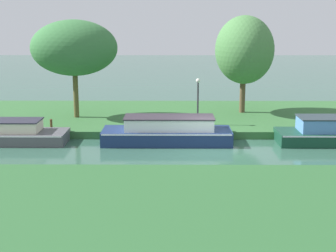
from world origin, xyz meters
The scene contains 11 objects.
ground_plane centered at (0.00, 0.00, 0.00)m, with size 120.00×120.00×0.00m, color #325B4A.
riverbank_far centered at (0.00, 7.00, 0.20)m, with size 72.00×10.00×0.40m, color #336533.
riverbank_near centered at (0.00, -9.00, 0.20)m, with size 72.00×10.00×0.40m, color #2B5C2F.
navy_barge centered at (-2.20, 1.20, 0.60)m, with size 6.60×2.18×1.40m.
forest_narrowboat centered at (5.79, 1.20, 0.57)m, with size 4.47×2.16×1.39m.
slate_cruiser centered at (-10.04, 1.20, 0.49)m, with size 5.13×2.06×1.21m.
willow_tree_left centered at (-7.76, 5.99, 4.56)m, with size 5.14×3.97×5.82m.
willow_tree_centre centered at (2.49, 7.38, 4.35)m, with size 3.61×4.65×6.06m.
lamp_post centered at (-0.53, 3.89, 2.07)m, with size 0.24×0.24×2.62m.
mooring_post_near centered at (-8.51, 2.58, 0.68)m, with size 0.13×0.13×0.56m, color #4F351F.
mooring_post_far centered at (-4.29, 2.58, 0.76)m, with size 0.19×0.19×0.72m, color #523230.
Camera 1 is at (-2.00, -24.13, 6.45)m, focal length 54.21 mm.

